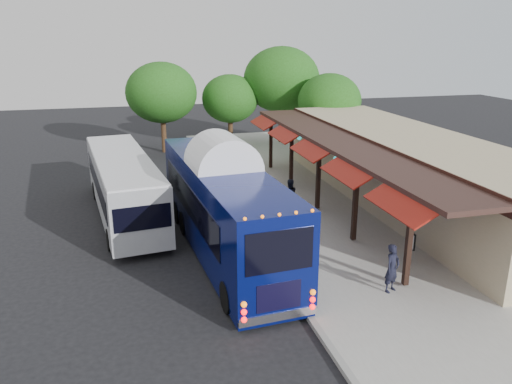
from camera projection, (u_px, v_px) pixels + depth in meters
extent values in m
plane|color=black|center=(264.00, 254.00, 19.55)|extent=(90.00, 90.00, 0.00)
cube|color=#9E9B93|center=(340.00, 209.00, 24.43)|extent=(10.00, 40.00, 0.15)
cube|color=gray|center=(242.00, 218.00, 23.23)|extent=(0.20, 40.00, 0.16)
cube|color=tan|center=(407.00, 170.00, 24.76)|extent=(5.00, 20.00, 3.60)
cube|color=black|center=(363.00, 143.00, 23.70)|extent=(0.06, 20.00, 0.60)
cube|color=#331E19|center=(342.00, 142.00, 23.40)|extent=(2.60, 20.00, 0.18)
cube|color=black|center=(409.00, 241.00, 16.23)|extent=(0.18, 0.18, 3.16)
cube|color=maroon|center=(401.00, 203.00, 15.73)|extent=(1.00, 3.20, 0.57)
cube|color=black|center=(355.00, 203.00, 19.92)|extent=(0.18, 0.18, 3.16)
cube|color=maroon|center=(347.00, 171.00, 19.41)|extent=(1.00, 3.20, 0.57)
cube|color=black|center=(318.00, 176.00, 23.61)|extent=(0.18, 0.18, 3.16)
cube|color=maroon|center=(311.00, 149.00, 23.10)|extent=(1.00, 3.20, 0.57)
cube|color=black|center=(291.00, 157.00, 27.30)|extent=(0.18, 0.18, 3.16)
cube|color=maroon|center=(284.00, 133.00, 26.79)|extent=(1.00, 3.20, 0.57)
cube|color=black|center=(271.00, 143.00, 30.99)|extent=(0.18, 0.18, 3.16)
cube|color=maroon|center=(264.00, 121.00, 30.48)|extent=(1.00, 3.20, 0.57)
sphere|color=teal|center=(392.00, 191.00, 17.86)|extent=(0.26, 0.26, 0.26)
sphere|color=teal|center=(336.00, 159.00, 22.47)|extent=(0.26, 0.26, 0.26)
sphere|color=teal|center=(299.00, 138.00, 27.08)|extent=(0.26, 0.26, 0.26)
cube|color=#060F4F|center=(224.00, 204.00, 19.23)|extent=(3.36, 11.79, 3.05)
cube|color=#060F4F|center=(224.00, 244.00, 19.74)|extent=(3.31, 11.67, 0.34)
ellipsoid|color=white|center=(223.00, 167.00, 18.78)|extent=(3.35, 11.56, 0.54)
cube|color=black|center=(264.00, 253.00, 13.71)|extent=(2.02, 0.19, 1.26)
cube|color=silver|center=(263.00, 318.00, 14.39)|extent=(2.43, 0.36, 0.27)
sphere|color=#FF0C0C|center=(228.00, 317.00, 13.98)|extent=(0.17, 0.17, 0.17)
sphere|color=#FF0C0C|center=(299.00, 307.00, 14.49)|extent=(0.17, 0.17, 0.17)
cylinder|color=black|center=(217.00, 297.00, 15.32)|extent=(0.37, 1.03, 1.01)
cylinder|color=black|center=(286.00, 288.00, 15.87)|extent=(0.37, 1.03, 1.01)
cylinder|color=black|center=(184.00, 211.00, 22.83)|extent=(0.37, 1.03, 1.01)
cylinder|color=black|center=(232.00, 207.00, 23.38)|extent=(0.37, 1.03, 1.01)
cube|color=#9899A0|center=(123.00, 184.00, 23.16)|extent=(3.63, 11.03, 2.49)
cube|color=black|center=(96.00, 182.00, 22.81)|extent=(1.13, 9.14, 0.94)
cube|color=black|center=(149.00, 178.00, 23.39)|extent=(1.13, 9.14, 0.94)
cube|color=silver|center=(121.00, 157.00, 22.78)|extent=(3.56, 10.80, 0.09)
cylinder|color=black|center=(98.00, 240.00, 19.75)|extent=(0.37, 0.93, 0.90)
cylinder|color=black|center=(154.00, 235.00, 20.27)|extent=(0.37, 0.93, 0.90)
cylinder|color=black|center=(103.00, 189.00, 26.23)|extent=(0.37, 0.93, 0.90)
cylinder|color=black|center=(145.00, 186.00, 26.76)|extent=(0.37, 0.93, 0.90)
imported|color=black|center=(392.00, 268.00, 16.19)|extent=(0.71, 0.62, 1.65)
imported|color=black|center=(289.00, 196.00, 23.45)|extent=(0.82, 0.64, 1.64)
imported|color=black|center=(241.00, 163.00, 29.37)|extent=(1.00, 0.46, 1.67)
imported|color=black|center=(231.00, 154.00, 31.70)|extent=(1.22, 0.93, 1.68)
cube|color=black|center=(410.00, 247.00, 18.37)|extent=(0.07, 0.07, 1.18)
cube|color=black|center=(411.00, 240.00, 18.29)|extent=(0.08, 0.54, 0.64)
cube|color=white|center=(410.00, 240.00, 18.28)|extent=(0.04, 0.45, 0.54)
cylinder|color=#382314|center=(230.00, 130.00, 38.23)|extent=(0.36, 0.36, 2.46)
ellipsoid|color=#204E13|center=(230.00, 99.00, 37.51)|extent=(4.24, 4.24, 3.61)
cylinder|color=#382314|center=(281.00, 122.00, 38.92)|extent=(0.36, 0.36, 3.36)
ellipsoid|color=#204E13|center=(282.00, 79.00, 37.94)|extent=(5.81, 5.81, 4.93)
cylinder|color=#382314|center=(328.00, 136.00, 35.75)|extent=(0.36, 0.36, 2.58)
ellipsoid|color=#204E13|center=(329.00, 101.00, 35.00)|extent=(4.45, 4.45, 3.78)
cylinder|color=#382314|center=(164.00, 132.00, 36.15)|extent=(0.36, 0.36, 2.92)
ellipsoid|color=#204E13|center=(162.00, 93.00, 35.29)|extent=(5.04, 5.04, 4.28)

